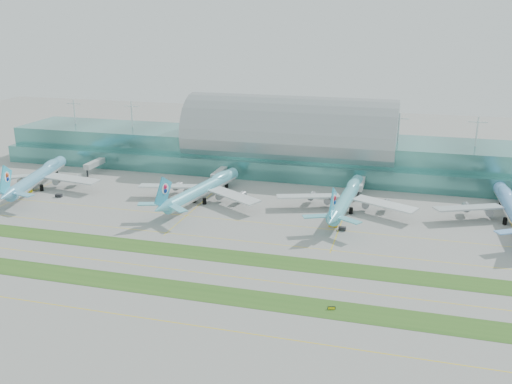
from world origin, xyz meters
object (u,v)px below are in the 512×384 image
(taxiway_sign_east, at_px, (331,308))
(airliner_c, at_px, (347,197))
(airliner_a, at_px, (38,176))
(airliner_d, at_px, (512,208))
(airliner_b, at_px, (203,188))
(terminal, at_px, (290,146))

(taxiway_sign_east, bearing_deg, airliner_c, 80.31)
(airliner_a, height_order, airliner_d, airliner_a)
(airliner_b, distance_m, airliner_c, 68.90)
(airliner_d, bearing_deg, airliner_b, -178.80)
(terminal, distance_m, airliner_c, 74.35)
(terminal, height_order, airliner_c, terminal)
(taxiway_sign_east, bearing_deg, airliner_b, 116.17)
(terminal, relative_size, airliner_c, 4.57)
(airliner_c, distance_m, airliner_d, 71.51)
(airliner_a, distance_m, airliner_c, 159.23)
(airliner_b, xyz_separation_m, airliner_d, (140.16, 8.30, 0.08))
(airliner_a, relative_size, airliner_d, 1.01)
(airliner_c, bearing_deg, taxiway_sign_east, -82.14)
(terminal, distance_m, taxiway_sign_east, 164.20)
(terminal, relative_size, airliner_b, 4.51)
(airliner_a, bearing_deg, terminal, 17.48)
(terminal, bearing_deg, airliner_b, -113.16)
(airliner_b, relative_size, airliner_c, 1.01)
(airliner_c, distance_m, taxiway_sign_east, 95.15)
(airliner_b, bearing_deg, airliner_c, 14.07)
(airliner_d, bearing_deg, airliner_a, -179.34)
(terminal, distance_m, airliner_d, 126.20)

